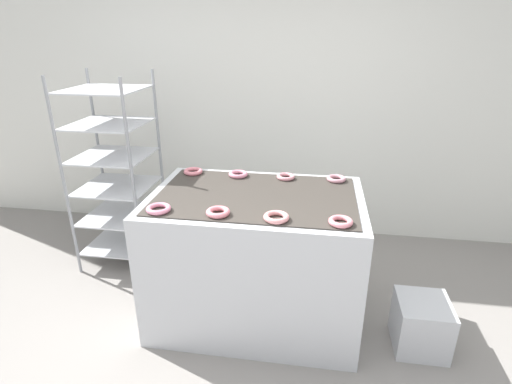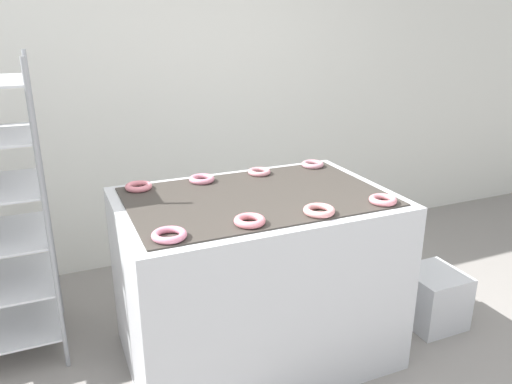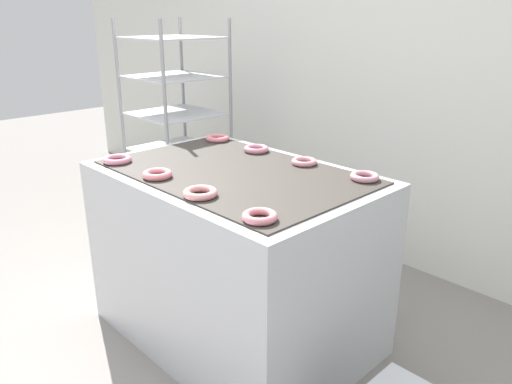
{
  "view_description": "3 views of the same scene",
  "coord_description": "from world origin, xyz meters",
  "px_view_note": "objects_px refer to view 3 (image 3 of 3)",
  "views": [
    {
      "loc": [
        0.37,
        -1.65,
        1.95
      ],
      "look_at": [
        0.0,
        0.72,
        0.96
      ],
      "focal_mm": 28.0,
      "sensor_mm": 36.0,
      "label": 1
    },
    {
      "loc": [
        -0.95,
        -1.47,
        1.8
      ],
      "look_at": [
        0.0,
        0.72,
        0.96
      ],
      "focal_mm": 35.0,
      "sensor_mm": 36.0,
      "label": 2
    },
    {
      "loc": [
        1.75,
        -0.83,
        1.67
      ],
      "look_at": [
        0.0,
        0.87,
        0.79
      ],
      "focal_mm": 35.0,
      "sensor_mm": 36.0,
      "label": 3
    }
  ],
  "objects_px": {
    "baking_rack_cart": "(177,132)",
    "donut_far_left": "(218,138)",
    "donut_far_midleft": "(256,149)",
    "donut_far_midright": "(304,162)",
    "donut_near_midright": "(200,193)",
    "donut_far_right": "(365,177)",
    "donut_near_right": "(260,216)",
    "donut_near_midleft": "(157,174)",
    "fryer_machine": "(235,257)",
    "donut_near_left": "(117,159)"
  },
  "relations": [
    {
      "from": "fryer_machine",
      "to": "donut_far_right",
      "type": "xyz_separation_m",
      "value": [
        0.52,
        0.35,
        0.49
      ]
    },
    {
      "from": "donut_far_left",
      "to": "donut_far_midright",
      "type": "distance_m",
      "value": 0.69
    },
    {
      "from": "donut_far_midright",
      "to": "donut_far_right",
      "type": "bearing_deg",
      "value": 1.92
    },
    {
      "from": "donut_far_midleft",
      "to": "donut_far_right",
      "type": "bearing_deg",
      "value": 1.28
    },
    {
      "from": "donut_near_midleft",
      "to": "baking_rack_cart",
      "type": "bearing_deg",
      "value": 141.02
    },
    {
      "from": "baking_rack_cart",
      "to": "fryer_machine",
      "type": "bearing_deg",
      "value": -23.94
    },
    {
      "from": "donut_far_left",
      "to": "donut_far_midleft",
      "type": "xyz_separation_m",
      "value": [
        0.35,
        -0.01,
        -0.0
      ]
    },
    {
      "from": "donut_near_midleft",
      "to": "donut_far_midright",
      "type": "xyz_separation_m",
      "value": [
        0.34,
        0.66,
        -0.0
      ]
    },
    {
      "from": "donut_far_right",
      "to": "donut_far_midleft",
      "type": "bearing_deg",
      "value": -178.72
    },
    {
      "from": "donut_near_midright",
      "to": "donut_far_left",
      "type": "bearing_deg",
      "value": 135.79
    },
    {
      "from": "donut_near_right",
      "to": "donut_far_left",
      "type": "height_order",
      "value": "same"
    },
    {
      "from": "fryer_machine",
      "to": "donut_far_midright",
      "type": "relative_size",
      "value": 10.67
    },
    {
      "from": "donut_near_midleft",
      "to": "donut_near_right",
      "type": "height_order",
      "value": "donut_near_midleft"
    },
    {
      "from": "donut_far_midleft",
      "to": "donut_far_right",
      "type": "xyz_separation_m",
      "value": [
        0.71,
        0.02,
        -0.0
      ]
    },
    {
      "from": "donut_near_right",
      "to": "donut_far_midleft",
      "type": "distance_m",
      "value": 0.98
    },
    {
      "from": "donut_near_midleft",
      "to": "donut_far_midleft",
      "type": "relative_size",
      "value": 1.0
    },
    {
      "from": "donut_near_left",
      "to": "donut_far_right",
      "type": "bearing_deg",
      "value": 32.81
    },
    {
      "from": "donut_near_midleft",
      "to": "donut_far_midleft",
      "type": "xyz_separation_m",
      "value": [
        -0.01,
        0.66,
        -0.0
      ]
    },
    {
      "from": "baking_rack_cart",
      "to": "donut_far_midleft",
      "type": "distance_m",
      "value": 1.13
    },
    {
      "from": "donut_near_left",
      "to": "donut_far_right",
      "type": "distance_m",
      "value": 1.26
    },
    {
      "from": "donut_near_midright",
      "to": "donut_far_left",
      "type": "xyz_separation_m",
      "value": [
        -0.7,
        0.68,
        -0.0
      ]
    },
    {
      "from": "donut_near_midleft",
      "to": "donut_far_right",
      "type": "bearing_deg",
      "value": 44.11
    },
    {
      "from": "baking_rack_cart",
      "to": "donut_far_left",
      "type": "relative_size",
      "value": 11.64
    },
    {
      "from": "donut_near_left",
      "to": "donut_near_midright",
      "type": "xyz_separation_m",
      "value": [
        0.7,
        -0.01,
        0.0
      ]
    },
    {
      "from": "donut_far_left",
      "to": "baking_rack_cart",
      "type": "bearing_deg",
      "value": 162.93
    },
    {
      "from": "fryer_machine",
      "to": "donut_near_midright",
      "type": "distance_m",
      "value": 0.62
    },
    {
      "from": "fryer_machine",
      "to": "donut_far_midright",
      "type": "distance_m",
      "value": 0.61
    },
    {
      "from": "fryer_machine",
      "to": "donut_far_midleft",
      "type": "distance_m",
      "value": 0.62
    },
    {
      "from": "fryer_machine",
      "to": "donut_far_midleft",
      "type": "xyz_separation_m",
      "value": [
        -0.18,
        0.33,
        0.49
      ]
    },
    {
      "from": "donut_near_left",
      "to": "baking_rack_cart",
      "type": "bearing_deg",
      "value": 129.67
    },
    {
      "from": "donut_far_left",
      "to": "donut_far_midright",
      "type": "height_order",
      "value": "donut_far_left"
    },
    {
      "from": "donut_near_right",
      "to": "donut_far_left",
      "type": "relative_size",
      "value": 0.97
    },
    {
      "from": "baking_rack_cart",
      "to": "donut_near_midright",
      "type": "height_order",
      "value": "baking_rack_cart"
    },
    {
      "from": "donut_far_midleft",
      "to": "donut_near_left",
      "type": "bearing_deg",
      "value": -117.69
    },
    {
      "from": "donut_far_midright",
      "to": "donut_near_right",
      "type": "bearing_deg",
      "value": -61.68
    },
    {
      "from": "donut_near_midright",
      "to": "donut_far_right",
      "type": "distance_m",
      "value": 0.77
    },
    {
      "from": "donut_far_left",
      "to": "donut_far_right",
      "type": "bearing_deg",
      "value": 0.41
    },
    {
      "from": "donut_near_midleft",
      "to": "donut_far_right",
      "type": "xyz_separation_m",
      "value": [
        0.7,
        0.67,
        -0.0
      ]
    },
    {
      "from": "donut_far_left",
      "to": "donut_near_midleft",
      "type": "bearing_deg",
      "value": -61.88
    },
    {
      "from": "donut_near_midleft",
      "to": "donut_near_midright",
      "type": "bearing_deg",
      "value": -2.09
    },
    {
      "from": "baking_rack_cart",
      "to": "donut_near_midleft",
      "type": "distance_m",
      "value": 1.43
    },
    {
      "from": "donut_far_midright",
      "to": "donut_far_left",
      "type": "bearing_deg",
      "value": 179.63
    },
    {
      "from": "donut_far_midleft",
      "to": "donut_near_right",
      "type": "bearing_deg",
      "value": -43.32
    },
    {
      "from": "donut_near_right",
      "to": "donut_far_right",
      "type": "relative_size",
      "value": 1.01
    },
    {
      "from": "donut_far_left",
      "to": "donut_far_midleft",
      "type": "bearing_deg",
      "value": -1.37
    },
    {
      "from": "baking_rack_cart",
      "to": "donut_far_left",
      "type": "height_order",
      "value": "baking_rack_cart"
    },
    {
      "from": "fryer_machine",
      "to": "donut_near_midleft",
      "type": "distance_m",
      "value": 0.61
    },
    {
      "from": "donut_near_left",
      "to": "donut_near_right",
      "type": "distance_m",
      "value": 1.06
    },
    {
      "from": "donut_near_right",
      "to": "donut_far_left",
      "type": "xyz_separation_m",
      "value": [
        -1.06,
        0.68,
        0.0
      ]
    },
    {
      "from": "baking_rack_cart",
      "to": "donut_near_left",
      "type": "distance_m",
      "value": 1.18
    }
  ]
}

